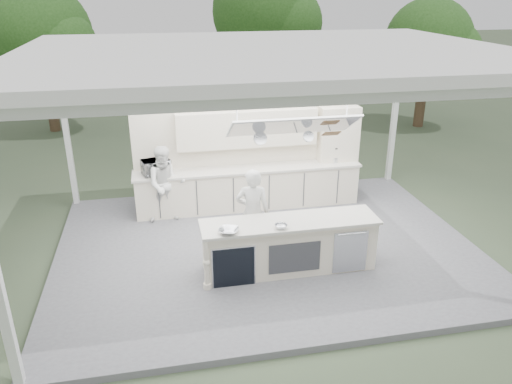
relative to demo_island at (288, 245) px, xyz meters
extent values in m
plane|color=#404D35|center=(-0.18, 0.91, -0.60)|extent=(90.00, 90.00, 0.00)
cube|color=slate|center=(-0.18, 0.91, -0.54)|extent=(8.00, 6.00, 0.12)
cube|color=white|center=(3.72, 3.81, 1.25)|extent=(0.12, 0.12, 3.70)
cube|color=white|center=(-4.08, 3.81, 1.25)|extent=(0.12, 0.12, 3.70)
cube|color=white|center=(-0.18, 0.91, 3.18)|extent=(8.20, 6.20, 0.16)
cube|color=white|center=(-0.18, -1.99, 3.02)|extent=(8.00, 0.12, 0.16)
cube|color=white|center=(-0.18, 3.81, 3.02)|extent=(8.00, 0.12, 0.16)
cube|color=white|center=(-4.08, 0.91, 3.02)|extent=(0.12, 6.00, 0.16)
cube|color=white|center=(3.72, 0.91, 3.02)|extent=(0.12, 6.00, 0.16)
cube|color=white|center=(0.02, 0.01, 2.15)|extent=(2.00, 0.71, 0.43)
cube|color=white|center=(0.02, 0.01, 2.15)|extent=(2.06, 0.76, 0.46)
cylinder|color=white|center=(-0.88, 0.01, 2.63)|extent=(0.02, 0.02, 0.95)
cylinder|color=white|center=(0.92, 0.01, 2.63)|extent=(0.02, 0.02, 0.95)
cylinder|color=silver|center=(-0.48, 0.16, 1.93)|extent=(0.22, 0.14, 0.21)
cylinder|color=silver|center=(0.32, 0.11, 1.93)|extent=(0.18, 0.12, 0.18)
cube|color=olive|center=(0.72, 0.13, 1.95)|extent=(0.28, 0.18, 0.12)
cube|color=#EFE6CB|center=(0.02, 0.01, -0.03)|extent=(3.00, 0.70, 0.90)
cube|color=white|center=(0.02, 0.01, 0.45)|extent=(3.10, 0.78, 0.05)
cylinder|color=#EFE6CB|center=(-1.48, -0.34, -0.02)|extent=(0.11, 0.11, 0.92)
cube|color=black|center=(-1.03, -0.34, -0.12)|extent=(0.70, 0.04, 0.72)
cube|color=silver|center=(-1.03, -0.35, -0.12)|extent=(0.74, 0.03, 0.72)
cube|color=#38393E|center=(0.02, -0.35, -0.06)|extent=(0.90, 0.02, 0.55)
cube|color=silver|center=(1.02, -0.35, -0.06)|extent=(0.62, 0.02, 0.78)
cube|color=#EFE6CB|center=(-0.18, 2.81, -0.03)|extent=(5.00, 0.65, 0.90)
cube|color=white|center=(-0.18, 2.81, 0.45)|extent=(5.08, 0.72, 0.05)
cube|color=#EFE6CB|center=(-0.18, 3.11, 0.65)|extent=(5.00, 0.10, 2.25)
cube|color=#EFE6CB|center=(-0.18, 2.98, 1.32)|extent=(3.10, 0.38, 0.80)
cube|color=#EFE6CB|center=(1.92, 2.93, 1.07)|extent=(0.90, 0.45, 1.30)
cube|color=olive|center=(1.92, 2.93, 1.07)|extent=(0.84, 0.40, 0.03)
cylinder|color=silver|center=(1.82, 2.79, 0.53)|extent=(0.20, 0.20, 0.12)
cylinder|color=black|center=(1.82, 2.79, 0.69)|extent=(0.17, 0.17, 0.20)
cylinder|color=black|center=(2.17, 2.79, 0.52)|extent=(0.16, 0.16, 0.10)
cone|color=black|center=(2.17, 2.79, 0.69)|extent=(0.14, 0.14, 0.24)
cylinder|color=#463823|center=(-5.68, 10.91, 0.45)|extent=(0.36, 0.36, 2.10)
sphere|color=#3A6A27|center=(-5.68, 10.91, 2.69)|extent=(3.40, 3.40, 3.40)
sphere|color=#3A6A27|center=(-5.00, 10.40, 2.35)|extent=(2.38, 2.38, 2.38)
cylinder|color=#463823|center=(2.32, 12.91, 0.63)|extent=(0.36, 0.36, 2.45)
sphere|color=#3A6A27|center=(2.32, 12.91, 3.25)|extent=(4.00, 4.00, 4.00)
sphere|color=#3A6A27|center=(3.12, 12.31, 2.85)|extent=(2.80, 2.80, 2.80)
cylinder|color=#463823|center=(7.32, 8.91, 0.37)|extent=(0.36, 0.36, 1.92)
sphere|color=#3A6A27|center=(7.32, 8.91, 2.38)|extent=(3.00, 3.00, 3.00)
sphere|color=#3A6A27|center=(7.92, 8.46, 2.08)|extent=(2.10, 2.10, 2.10)
imported|color=silver|center=(-0.50, 0.68, 0.37)|extent=(0.69, 0.54, 1.70)
imported|color=white|center=(-2.01, 2.46, 0.35)|extent=(0.84, 0.67, 1.66)
imported|color=silver|center=(-2.20, 2.79, 0.63)|extent=(0.66, 0.53, 0.32)
imported|color=silver|center=(-1.09, -0.24, 0.51)|extent=(0.42, 0.42, 0.08)
imported|color=silver|center=(-0.20, -0.24, 0.51)|extent=(0.28, 0.28, 0.07)
camera|label=1|loc=(-2.09, -7.46, 4.24)|focal=35.00mm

